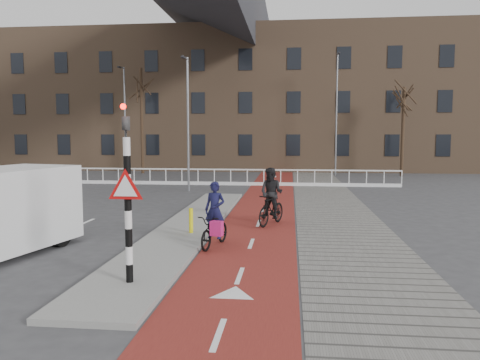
# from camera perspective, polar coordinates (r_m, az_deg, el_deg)

# --- Properties ---
(ground) EXTENTS (120.00, 120.00, 0.00)m
(ground) POSITION_cam_1_polar(r_m,az_deg,el_deg) (11.51, -7.05, -9.84)
(ground) COLOR #38383A
(ground) RESTS_ON ground
(bike_lane) EXTENTS (2.50, 60.00, 0.01)m
(bike_lane) POSITION_cam_1_polar(r_m,az_deg,el_deg) (21.05, 3.20, -2.75)
(bike_lane) COLOR maroon
(bike_lane) RESTS_ON ground
(sidewalk) EXTENTS (3.00, 60.00, 0.01)m
(sidewalk) POSITION_cam_1_polar(r_m,az_deg,el_deg) (21.09, 10.82, -2.83)
(sidewalk) COLOR slate
(sidewalk) RESTS_ON ground
(curb_island) EXTENTS (1.80, 16.00, 0.12)m
(curb_island) POSITION_cam_1_polar(r_m,az_deg,el_deg) (15.45, -6.19, -5.62)
(curb_island) COLOR gray
(curb_island) RESTS_ON ground
(traffic_signal) EXTENTS (0.80, 0.80, 3.68)m
(traffic_signal) POSITION_cam_1_polar(r_m,az_deg,el_deg) (9.39, -13.58, -1.07)
(traffic_signal) COLOR black
(traffic_signal) RESTS_ON curb_island
(bollard) EXTENTS (0.12, 0.12, 0.73)m
(bollard) POSITION_cam_1_polar(r_m,az_deg,el_deg) (14.10, -5.99, -4.93)
(bollard) COLOR yellow
(bollard) RESTS_ON curb_island
(cyclist_near) EXTENTS (0.97, 1.78, 1.78)m
(cyclist_near) POSITION_cam_1_polar(r_m,az_deg,el_deg) (12.72, -3.07, -5.52)
(cyclist_near) COLOR black
(cyclist_near) RESTS_ON bike_lane
(cyclist_far) EXTENTS (1.19, 1.85, 1.93)m
(cyclist_far) POSITION_cam_1_polar(r_m,az_deg,el_deg) (15.74, 3.84, -2.62)
(cyclist_far) COLOR black
(cyclist_far) RESTS_ON bike_lane
(railing) EXTENTS (28.00, 0.10, 0.99)m
(railing) POSITION_cam_1_polar(r_m,az_deg,el_deg) (28.94, -9.03, 0.06)
(railing) COLOR silver
(railing) RESTS_ON ground
(townhouse_row) EXTENTS (46.00, 10.00, 15.90)m
(townhouse_row) POSITION_cam_1_polar(r_m,az_deg,el_deg) (43.42, -1.27, 11.87)
(townhouse_row) COLOR #7F6047
(townhouse_row) RESTS_ON ground
(tree_mid) EXTENTS (0.23, 0.23, 8.18)m
(tree_mid) POSITION_cam_1_polar(r_m,az_deg,el_deg) (37.53, -11.88, 7.04)
(tree_mid) COLOR black
(tree_mid) RESTS_ON ground
(tree_right) EXTENTS (0.24, 0.24, 6.46)m
(tree_right) POSITION_cam_1_polar(r_m,az_deg,el_deg) (36.19, 19.23, 5.55)
(tree_right) COLOR black
(tree_right) RESTS_ON ground
(streetlight_near) EXTENTS (0.12, 0.12, 7.11)m
(streetlight_near) POSITION_cam_1_polar(r_m,az_deg,el_deg) (25.35, -6.35, 6.69)
(streetlight_near) COLOR slate
(streetlight_near) RESTS_ON ground
(streetlight_left) EXTENTS (0.12, 0.12, 8.00)m
(streetlight_left) POSITION_cam_1_polar(r_m,az_deg,el_deg) (36.12, -13.83, 6.93)
(streetlight_left) COLOR slate
(streetlight_left) RESTS_ON ground
(streetlight_right) EXTENTS (0.12, 0.12, 8.92)m
(streetlight_right) POSITION_cam_1_polar(r_m,az_deg,el_deg) (35.44, 11.67, 7.74)
(streetlight_right) COLOR slate
(streetlight_right) RESTS_ON ground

